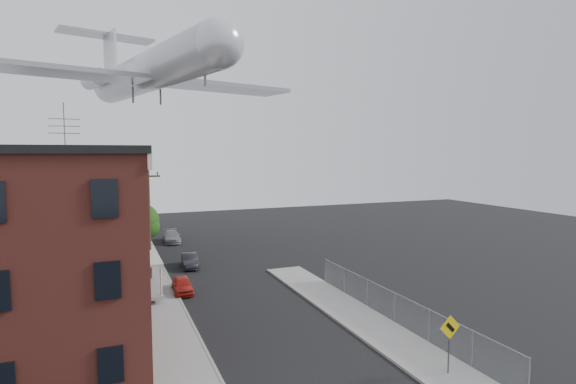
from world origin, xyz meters
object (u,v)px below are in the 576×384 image
at_px(warning_sign, 450,335).
at_px(utility_pole, 149,225).
at_px(street_tree, 143,222).
at_px(car_near, 182,285).
at_px(car_far, 172,236).
at_px(car_mid, 190,261).
at_px(airplane, 148,72).

bearing_deg(warning_sign, utility_pole, 120.48).
distance_m(street_tree, car_near, 12.66).
bearing_deg(car_far, street_tree, -114.13).
bearing_deg(car_mid, car_near, -99.75).
bearing_deg(car_mid, car_far, 93.91).
xyz_separation_m(warning_sign, car_far, (-7.40, 35.70, -1.24)).
xyz_separation_m(street_tree, airplane, (0.86, 0.94, 14.22)).
relative_size(utility_pole, car_far, 2.04).
relative_size(utility_pole, car_near, 2.69).
height_order(street_tree, car_mid, street_tree).
xyz_separation_m(car_mid, car_far, (0.06, 11.96, 0.04)).
height_order(street_tree, airplane, airplane).
bearing_deg(car_near, warning_sign, -58.60).
distance_m(warning_sign, car_mid, 24.92).
height_order(utility_pole, car_near, utility_pole).
height_order(street_tree, car_far, street_tree).
xyz_separation_m(utility_pole, car_far, (3.80, 16.67, -4.03)).
height_order(car_far, airplane, airplane).
xyz_separation_m(street_tree, car_far, (3.47, 6.75, -2.81)).
distance_m(street_tree, car_mid, 6.85).
height_order(utility_pole, car_far, utility_pole).
bearing_deg(car_far, airplane, -111.14).
bearing_deg(car_mid, street_tree, 127.43).
xyz_separation_m(car_far, airplane, (-2.62, -5.81, 17.03)).
distance_m(car_mid, airplane, 18.32).
relative_size(car_far, airplane, 0.14).
distance_m(car_near, airplane, 21.59).
distance_m(utility_pole, car_near, 5.11).
bearing_deg(utility_pole, warning_sign, -59.52).
bearing_deg(warning_sign, street_tree, 110.58).
bearing_deg(airplane, car_mid, -67.44).
distance_m(utility_pole, car_mid, 7.27).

